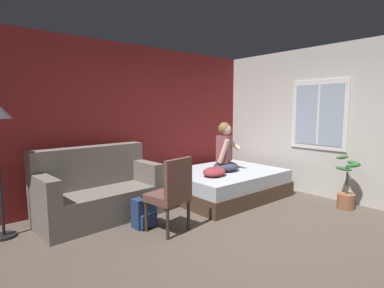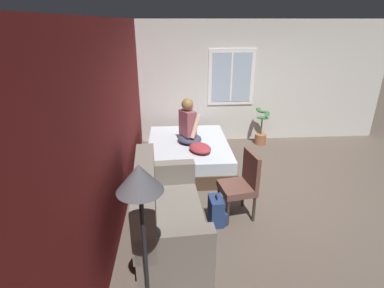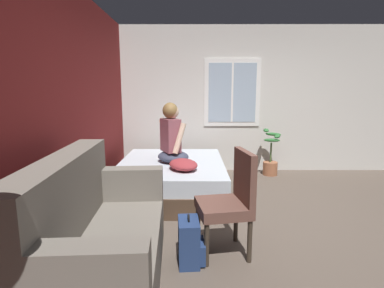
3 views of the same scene
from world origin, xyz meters
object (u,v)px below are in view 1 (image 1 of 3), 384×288
Objects in this scene: couch at (98,192)px; throw_pillow at (214,172)px; potted_plant at (346,190)px; person_seated at (225,151)px; backpack at (144,213)px; cell_phone at (223,175)px; side_chair at (171,192)px; bed at (225,183)px.

couch reaches higher than throw_pillow.
person_seated is at bearing 119.95° from potted_plant.
cell_phone reaches higher than backpack.
side_chair reaches higher than cell_phone.
bed is at bearing 21.45° from side_chair.
bed is 0.49m from cell_phone.
person_seated reaches higher than bed.
bed is at bearing -10.73° from couch.
throw_pillow is 0.56× the size of potted_plant.
cell_phone is 1.98m from potted_plant.
side_chair is 1.33m from throw_pillow.
person_seated is 2.06m from potted_plant.
couch is 3.86m from potted_plant.
backpack is (-1.88, -0.29, -0.04)m from bed.
bed is at bearing 22.56° from throw_pillow.
cell_phone is at bearing -31.73° from throw_pillow.
side_chair is (-1.70, -0.67, 0.30)m from bed.
side_chair is at bearing 158.26° from potted_plant.
bed is at bearing 119.52° from potted_plant.
person_seated is 0.54m from cell_phone.
person_seated is 6.08× the size of cell_phone.
cell_phone is 0.17× the size of potted_plant.
side_chair is 1.15× the size of potted_plant.
couch is 12.13× the size of cell_phone.
bed is 0.59m from throw_pillow.
side_chair is 2.14× the size of backpack.
couch is at bearing 169.27° from bed.
cell_phone reaches higher than bed.
couch is 2.29m from person_seated.
couch is 3.64× the size of throw_pillow.
cell_phone is (-0.33, -0.27, 0.25)m from bed.
backpack is at bearing 163.68° from cell_phone.
throw_pillow is at bearing -157.44° from bed.
throw_pillow is (1.42, 0.10, 0.36)m from backpack.
potted_plant is at bearing -65.27° from cell_phone.
backpack is at bearing -171.15° from bed.
throw_pillow is 3.33× the size of cell_phone.
side_chair is at bearing 179.05° from cell_phone.
backpack is 3.21m from potted_plant.
cell_phone is (1.37, 0.40, -0.05)m from side_chair.
potted_plant is (2.68, -1.07, -0.23)m from side_chair.
potted_plant is at bearing -21.74° from side_chair.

